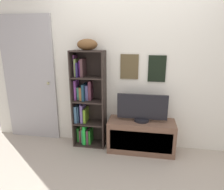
% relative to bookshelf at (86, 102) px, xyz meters
% --- Properties ---
extents(back_wall, '(4.80, 0.08, 2.32)m').
position_rel_bookshelf_xyz_m(back_wall, '(0.70, 0.14, 0.45)').
color(back_wall, white).
rests_on(back_wall, ground).
extents(bookshelf, '(0.50, 0.28, 1.51)m').
position_rel_bookshelf_xyz_m(bookshelf, '(0.00, 0.00, 0.00)').
color(bookshelf, '#2D2420').
rests_on(bookshelf, ground).
extents(football, '(0.32, 0.23, 0.16)m').
position_rel_bookshelf_xyz_m(football, '(0.06, -0.03, 0.88)').
color(football, brown).
rests_on(football, bookshelf).
extents(tv_stand, '(0.99, 0.38, 0.49)m').
position_rel_bookshelf_xyz_m(tv_stand, '(0.87, -0.08, -0.46)').
color(tv_stand, brown).
rests_on(tv_stand, ground).
extents(television, '(0.73, 0.22, 0.41)m').
position_rel_bookshelf_xyz_m(television, '(0.87, -0.08, -0.02)').
color(television, black).
rests_on(television, tv_stand).
extents(door, '(0.89, 0.09, 2.03)m').
position_rel_bookshelf_xyz_m(door, '(-0.98, 0.09, 0.31)').
color(door, '#A7A5A7').
rests_on(door, ground).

